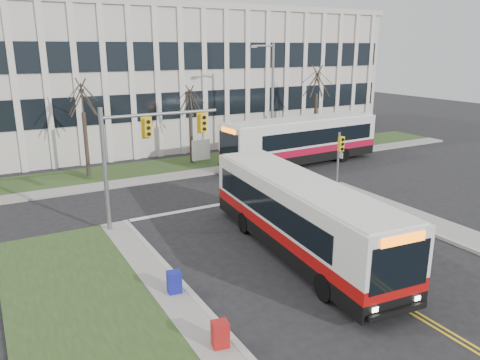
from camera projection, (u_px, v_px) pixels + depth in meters
The scene contains 16 objects.
ground at pixel (315, 254), 20.86m from camera, with size 120.00×120.00×0.00m, color black.
sidewalk_cross at pixel (243, 166), 35.94m from camera, with size 44.00×1.60×0.14m, color #9E9B93.
building_lawn at pixel (227, 159), 38.29m from camera, with size 44.00×5.00×0.12m, color #2C431C.
office_building at pixel (170, 77), 46.72m from camera, with size 40.00×16.00×12.00m, color beige.
mast_arm_signal at pixel (138, 145), 23.05m from camera, with size 6.11×0.38×6.20m.
signal_pole_near at pixel (339, 153), 29.35m from camera, with size 0.34×0.39×3.80m.
signal_pole_far at pixel (267, 132), 36.47m from camera, with size 0.34×0.39×3.80m.
streetlight at pixel (271, 96), 36.80m from camera, with size 2.15×0.25×9.20m.
directory_sign at pixel (201, 150), 36.38m from camera, with size 1.50×0.12×2.00m.
tree_left at pixel (82, 99), 31.60m from camera, with size 1.80×1.80×7.70m.
tree_mid at pixel (190, 102), 35.72m from camera, with size 1.80×1.80×6.82m.
tree_right at pixel (317, 83), 40.93m from camera, with size 1.80×1.80×8.25m.
bus_main at pixel (299, 218), 20.59m from camera, with size 2.71×12.48×3.33m, color silver, non-canonical shape.
bus_cross at pixel (301, 142), 36.60m from camera, with size 2.87×13.25×3.53m, color silver, non-canonical shape.
newspaper_box_blue at pixel (174, 284), 17.30m from camera, with size 0.50×0.45×0.95m, color navy.
newspaper_box_red at pixel (220, 336), 14.16m from camera, with size 0.50×0.45×0.95m, color #A11514.
Camera 1 is at (-12.32, -15.04, 8.91)m, focal length 35.00 mm.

